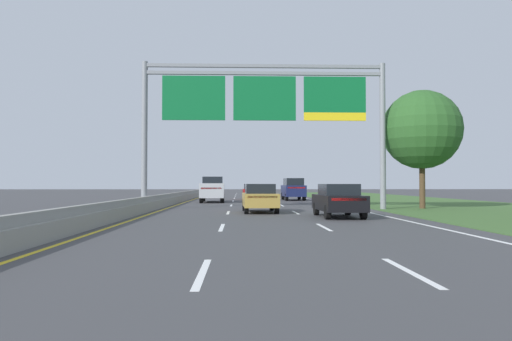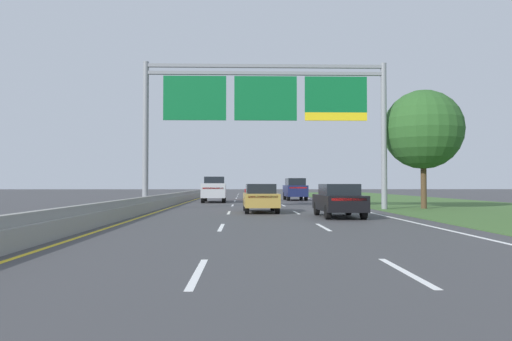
{
  "view_description": "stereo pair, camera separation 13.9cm",
  "coord_description": "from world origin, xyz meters",
  "px_view_note": "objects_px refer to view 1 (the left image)",
  "views": [
    {
      "loc": [
        -1.18,
        1.8,
        1.57
      ],
      "look_at": [
        -0.51,
        22.74,
        2.15
      ],
      "focal_mm": 34.29,
      "sensor_mm": 36.0,
      "label": 1
    },
    {
      "loc": [
        -1.04,
        1.8,
        1.57
      ],
      "look_at": [
        -0.51,
        22.74,
        2.15
      ],
      "focal_mm": 34.29,
      "sensor_mm": 36.0,
      "label": 2
    }
  ],
  "objects_px": {
    "roadside_tree_mid": "(422,130)",
    "car_navy_right_lane_suv": "(293,189)",
    "pickup_truck_silver": "(212,190)",
    "car_red_centre_lane_sedan": "(252,191)",
    "overhead_sign_gantry": "(265,105)",
    "car_gold_centre_lane_sedan": "(260,197)",
    "car_black_right_lane_sedan": "(338,200)"
  },
  "relations": [
    {
      "from": "pickup_truck_silver",
      "to": "car_black_right_lane_sedan",
      "type": "distance_m",
      "value": 20.45
    },
    {
      "from": "roadside_tree_mid",
      "to": "car_red_centre_lane_sedan",
      "type": "bearing_deg",
      "value": 118.15
    },
    {
      "from": "car_black_right_lane_sedan",
      "to": "car_red_centre_lane_sedan",
      "type": "distance_m",
      "value": 27.19
    },
    {
      "from": "roadside_tree_mid",
      "to": "car_black_right_lane_sedan",
      "type": "bearing_deg",
      "value": -132.22
    },
    {
      "from": "car_navy_right_lane_suv",
      "to": "car_red_centre_lane_sedan",
      "type": "bearing_deg",
      "value": 50.97
    },
    {
      "from": "overhead_sign_gantry",
      "to": "pickup_truck_silver",
      "type": "relative_size",
      "value": 2.76
    },
    {
      "from": "pickup_truck_silver",
      "to": "car_red_centre_lane_sedan",
      "type": "bearing_deg",
      "value": -26.2
    },
    {
      "from": "overhead_sign_gantry",
      "to": "car_navy_right_lane_suv",
      "type": "relative_size",
      "value": 3.18
    },
    {
      "from": "car_red_centre_lane_sedan",
      "to": "car_navy_right_lane_suv",
      "type": "bearing_deg",
      "value": -128.36
    },
    {
      "from": "car_black_right_lane_sedan",
      "to": "roadside_tree_mid",
      "type": "relative_size",
      "value": 0.59
    },
    {
      "from": "car_black_right_lane_sedan",
      "to": "roadside_tree_mid",
      "type": "height_order",
      "value": "roadside_tree_mid"
    },
    {
      "from": "car_navy_right_lane_suv",
      "to": "roadside_tree_mid",
      "type": "relative_size",
      "value": 0.63
    },
    {
      "from": "car_gold_centre_lane_sedan",
      "to": "car_red_centre_lane_sedan",
      "type": "relative_size",
      "value": 1.01
    },
    {
      "from": "overhead_sign_gantry",
      "to": "car_black_right_lane_sedan",
      "type": "distance_m",
      "value": 9.43
    },
    {
      "from": "pickup_truck_silver",
      "to": "roadside_tree_mid",
      "type": "xyz_separation_m",
      "value": [
        13.94,
        -11.61,
        3.94
      ]
    },
    {
      "from": "overhead_sign_gantry",
      "to": "roadside_tree_mid",
      "type": "bearing_deg",
      "value": 4.12
    },
    {
      "from": "car_gold_centre_lane_sedan",
      "to": "car_navy_right_lane_suv",
      "type": "height_order",
      "value": "car_navy_right_lane_suv"
    },
    {
      "from": "car_black_right_lane_sedan",
      "to": "roadside_tree_mid",
      "type": "bearing_deg",
      "value": -42.99
    },
    {
      "from": "overhead_sign_gantry",
      "to": "car_gold_centre_lane_sedan",
      "type": "height_order",
      "value": "overhead_sign_gantry"
    },
    {
      "from": "car_gold_centre_lane_sedan",
      "to": "pickup_truck_silver",
      "type": "bearing_deg",
      "value": 11.51
    },
    {
      "from": "roadside_tree_mid",
      "to": "car_navy_right_lane_suv",
      "type": "bearing_deg",
      "value": 111.51
    },
    {
      "from": "car_navy_right_lane_suv",
      "to": "roadside_tree_mid",
      "type": "height_order",
      "value": "roadside_tree_mid"
    },
    {
      "from": "car_gold_centre_lane_sedan",
      "to": "car_navy_right_lane_suv",
      "type": "bearing_deg",
      "value": -12.96
    },
    {
      "from": "car_black_right_lane_sedan",
      "to": "car_navy_right_lane_suv",
      "type": "distance_m",
      "value": 23.93
    },
    {
      "from": "overhead_sign_gantry",
      "to": "car_red_centre_lane_sedan",
      "type": "distance_m",
      "value": 20.88
    },
    {
      "from": "pickup_truck_silver",
      "to": "roadside_tree_mid",
      "type": "height_order",
      "value": "roadside_tree_mid"
    },
    {
      "from": "overhead_sign_gantry",
      "to": "car_gold_centre_lane_sedan",
      "type": "bearing_deg",
      "value": -98.4
    },
    {
      "from": "car_gold_centre_lane_sedan",
      "to": "roadside_tree_mid",
      "type": "relative_size",
      "value": 0.59
    },
    {
      "from": "pickup_truck_silver",
      "to": "car_red_centre_lane_sedan",
      "type": "relative_size",
      "value": 1.23
    },
    {
      "from": "overhead_sign_gantry",
      "to": "car_navy_right_lane_suv",
      "type": "xyz_separation_m",
      "value": [
        3.61,
        17.06,
        -5.35
      ]
    },
    {
      "from": "pickup_truck_silver",
      "to": "car_gold_centre_lane_sedan",
      "type": "relative_size",
      "value": 1.23
    },
    {
      "from": "roadside_tree_mid",
      "to": "car_gold_centre_lane_sedan",
      "type": "bearing_deg",
      "value": -161.59
    }
  ]
}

